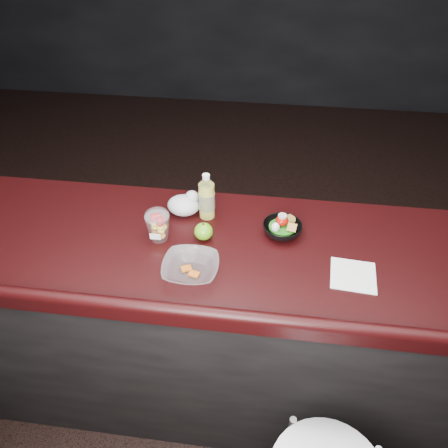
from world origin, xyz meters
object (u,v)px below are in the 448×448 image
Objects in this scene: green_apple at (204,231)px; snack_bowl at (282,228)px; lemonade_bottle at (207,199)px; takeout_bowl at (191,268)px; fruit_cup at (158,224)px.

green_apple is 0.31m from snack_bowl.
lemonade_bottle is 0.35m from takeout_bowl.
snack_bowl is at bearing 10.65° from fruit_cup.
lemonade_bottle reaches higher than snack_bowl.
lemonade_bottle is 1.48× the size of fruit_cup.
takeout_bowl is (-0.01, -0.20, -0.01)m from green_apple.
fruit_cup reaches higher than green_apple.
lemonade_bottle reaches higher than fruit_cup.
fruit_cup is 0.67× the size of takeout_bowl.
green_apple is (0.01, -0.14, -0.05)m from lemonade_bottle.
green_apple is (0.18, 0.02, -0.04)m from fruit_cup.
fruit_cup is 1.80× the size of green_apple.
fruit_cup is 0.18m from green_apple.
green_apple is 0.39× the size of snack_bowl.
takeout_bowl is at bearing -94.03° from green_apple.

